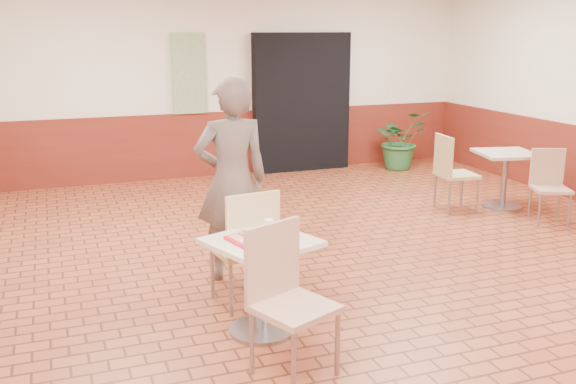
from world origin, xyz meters
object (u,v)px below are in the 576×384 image
object	(u,v)px
serving_tray	(261,238)
chair_second_left	(451,169)
chair_main_back	(247,243)
chair_second_front	(549,182)
customer	(232,180)
chair_main_front	(286,292)
potted_plant	(400,140)
paper_cup	(269,225)
second_table	(505,170)
long_john_donut	(266,235)
ring_donut	(245,232)
main_table	(261,270)

from	to	relation	value
serving_tray	chair_second_left	distance (m)	4.08
chair_main_back	chair_second_front	size ratio (longest dim) A/B	1.16
chair_second_front	customer	bearing A→B (deg)	-151.70
chair_main_back	customer	bearing A→B (deg)	-104.04
chair_main_front	potted_plant	world-z (taller)	chair_main_front
paper_cup	chair_main_back	bearing A→B (deg)	99.36
second_table	chair_second_left	world-z (taller)	chair_second_left
chair_main_back	second_table	size ratio (longest dim) A/B	1.38
potted_plant	long_john_donut	bearing A→B (deg)	-129.04
long_john_donut	chair_second_front	distance (m)	4.42
chair_main_back	serving_tray	world-z (taller)	chair_main_back
chair_second_left	potted_plant	bearing A→B (deg)	-9.19
chair_main_front	potted_plant	xyz separation A→B (m)	(4.00, 5.42, -0.09)
chair_main_back	customer	xyz separation A→B (m)	(0.07, 0.69, 0.37)
ring_donut	long_john_donut	distance (m)	0.18
chair_main_back	ring_donut	distance (m)	0.47
long_john_donut	chair_second_left	distance (m)	4.08
customer	second_table	xyz separation A→B (m)	(3.93, 1.10, -0.44)
paper_cup	potted_plant	bearing A→B (deg)	50.62
chair_main_back	paper_cup	size ratio (longest dim) A/B	11.18
paper_cup	chair_second_front	size ratio (longest dim) A/B	0.10
customer	long_john_donut	xyz separation A→B (m)	(-0.08, -1.21, -0.14)
customer	second_table	distance (m)	4.10
customer	ring_donut	distance (m)	1.11
main_table	chair_main_front	world-z (taller)	chair_main_front
chair_main_back	chair_second_front	bearing A→B (deg)	-172.96
long_john_donut	potted_plant	size ratio (longest dim) A/B	0.15
long_john_donut	paper_cup	size ratio (longest dim) A/B	1.60
customer	ring_donut	world-z (taller)	customer
chair_second_left	potted_plant	world-z (taller)	chair_second_left
paper_cup	chair_second_front	world-z (taller)	chair_second_front
chair_main_front	customer	size ratio (longest dim) A/B	0.55
chair_main_front	paper_cup	xyz separation A→B (m)	(0.12, 0.70, 0.24)
chair_second_front	main_table	bearing A→B (deg)	-136.64
main_table	paper_cup	size ratio (longest dim) A/B	8.23
second_table	chair_second_front	bearing A→B (deg)	-82.02
chair_main_back	ring_donut	size ratio (longest dim) A/B	10.60
chair_second_left	chair_second_front	world-z (taller)	chair_second_left
chair_second_front	chair_main_back	bearing A→B (deg)	-142.52
main_table	potted_plant	world-z (taller)	potted_plant
ring_donut	second_table	xyz separation A→B (m)	(4.14, 2.18, -0.29)
long_john_donut	chair_second_left	xyz separation A→B (m)	(3.27, 2.42, -0.25)
chair_second_left	ring_donut	bearing A→B (deg)	130.26
serving_tray	second_table	xyz separation A→B (m)	(4.04, 2.27, -0.26)
serving_tray	second_table	size ratio (longest dim) A/B	0.61
chair_main_back	paper_cup	distance (m)	0.46
chair_main_front	long_john_donut	xyz separation A→B (m)	(0.06, 0.56, 0.22)
ring_donut	paper_cup	distance (m)	0.20
chair_second_left	second_table	bearing A→B (deg)	-92.70
chair_main_front	long_john_donut	size ratio (longest dim) A/B	7.07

